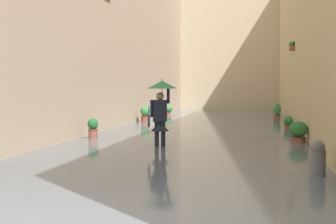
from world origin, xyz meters
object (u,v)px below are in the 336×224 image
(potted_plant_near_left, at_px, (277,112))
(mooring_bollard, at_px, (318,161))
(potted_plant_mid_right, at_px, (93,129))
(person_wading, at_px, (161,103))
(potted_plant_near_right, at_px, (167,110))
(potted_plant_mid_left, at_px, (288,123))
(potted_plant_far_right, at_px, (145,114))
(potted_plant_far_left, at_px, (298,133))

(potted_plant_near_left, height_order, mooring_bollard, potted_plant_near_left)
(potted_plant_mid_right, bearing_deg, person_wading, 149.37)
(potted_plant_near_right, bearing_deg, potted_plant_near_left, 165.56)
(person_wading, bearing_deg, potted_plant_mid_left, -121.44)
(mooring_bollard, bearing_deg, potted_plant_mid_right, -38.42)
(person_wading, bearing_deg, potted_plant_far_right, -73.19)
(potted_plant_mid_right, height_order, mooring_bollard, mooring_bollard)
(potted_plant_near_right, bearing_deg, potted_plant_far_right, 89.95)
(potted_plant_near_right, bearing_deg, potted_plant_mid_left, 130.34)
(potted_plant_near_left, bearing_deg, potted_plant_near_right, -14.44)
(person_wading, relative_size, potted_plant_far_left, 2.69)
(potted_plant_near_left, relative_size, mooring_bollard, 1.17)
(potted_plant_far_left, relative_size, potted_plant_near_left, 0.83)
(person_wading, relative_size, potted_plant_mid_right, 2.64)
(potted_plant_far_right, bearing_deg, person_wading, 106.81)
(person_wading, height_order, potted_plant_mid_right, person_wading)
(potted_plant_near_right, distance_m, mooring_bollard, 18.48)
(potted_plant_near_right, height_order, potted_plant_mid_left, potted_plant_near_right)
(person_wading, xyz_separation_m, potted_plant_mid_right, (2.56, -1.52, -0.92))
(potted_plant_mid_left, bearing_deg, potted_plant_far_right, -20.22)
(mooring_bollard, bearing_deg, person_wading, -42.93)
(person_wading, bearing_deg, potted_plant_mid_right, -30.63)
(potted_plant_far_left, height_order, potted_plant_far_right, potted_plant_far_right)
(potted_plant_mid_right, distance_m, potted_plant_mid_left, 7.97)
(person_wading, distance_m, potted_plant_near_left, 12.80)
(potted_plant_near_left, bearing_deg, potted_plant_far_right, 29.96)
(potted_plant_far_right, bearing_deg, potted_plant_near_left, -150.04)
(potted_plant_mid_left, bearing_deg, potted_plant_mid_right, 36.61)
(potted_plant_mid_right, bearing_deg, potted_plant_far_left, -178.16)
(potted_plant_mid_right, distance_m, potted_plant_far_right, 7.13)
(potted_plant_far_left, distance_m, potted_plant_near_left, 10.52)
(mooring_bollard, bearing_deg, potted_plant_far_right, -62.31)
(potted_plant_near_right, relative_size, potted_plant_far_right, 0.80)
(potted_plant_mid_left, height_order, potted_plant_far_right, potted_plant_far_right)
(potted_plant_far_right, bearing_deg, potted_plant_far_left, 133.01)
(potted_plant_mid_right, relative_size, potted_plant_near_right, 1.08)
(potted_plant_near_right, bearing_deg, potted_plant_far_left, 118.01)
(potted_plant_far_left, bearing_deg, person_wading, 24.15)
(potted_plant_far_left, xyz_separation_m, potted_plant_far_right, (6.46, -6.92, 0.06))
(person_wading, relative_size, potted_plant_far_right, 2.29)
(potted_plant_far_left, distance_m, potted_plant_near_right, 13.74)
(potted_plant_far_left, bearing_deg, potted_plant_near_left, -88.87)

